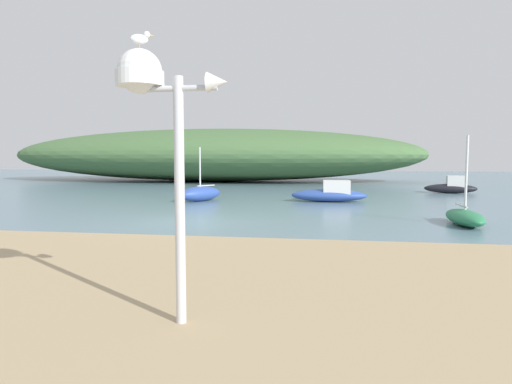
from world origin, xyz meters
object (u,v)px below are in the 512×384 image
Objects in this scene: motorboat_inner_mooring at (331,193)px; sailboat_near_shore at (465,217)px; motorboat_far_left at (452,187)px; seagull_on_radar at (140,38)px; mast_structure at (151,96)px; sailboat_outer_mooring at (200,194)px.

sailboat_near_shore is at bearing -58.95° from motorboat_inner_mooring.
seagull_on_radar is at bearing -113.63° from motorboat_far_left.
motorboat_far_left is 9.84m from motorboat_inner_mooring.
mast_structure is 1.19× the size of sailboat_outer_mooring.
motorboat_far_left is at bearing 66.63° from mast_structure.
motorboat_inner_mooring is (2.44, 16.76, -2.49)m from mast_structure.
sailboat_outer_mooring is 6.56m from motorboat_inner_mooring.
seagull_on_radar is 0.09× the size of sailboat_near_shore.
motorboat_inner_mooring is at bearing 81.72° from mast_structure.
sailboat_near_shore is at bearing -30.15° from sailboat_outer_mooring.
sailboat_outer_mooring is at bearing 149.85° from sailboat_near_shore.
mast_structure is 0.67m from seagull_on_radar.
motorboat_inner_mooring is (-4.17, 6.93, 0.14)m from sailboat_near_shore.
mast_structure is at bearing -113.37° from motorboat_far_left.
seagull_on_radar is 25.39m from motorboat_far_left.
seagull_on_radar is 0.10× the size of sailboat_outer_mooring.
sailboat_near_shore is 8.09m from motorboat_inner_mooring.
sailboat_near_shore is at bearing -104.26° from motorboat_far_left.
mast_structure is 0.86× the size of motorboat_inner_mooring.
sailboat_outer_mooring is 12.37m from sailboat_near_shore.
motorboat_far_left is (14.06, 7.05, 0.02)m from sailboat_outer_mooring.
seagull_on_radar is 12.36m from sailboat_near_shore.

